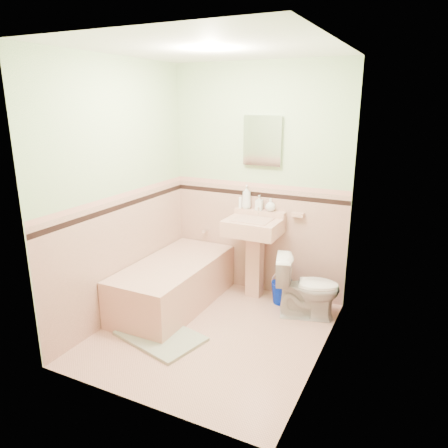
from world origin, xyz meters
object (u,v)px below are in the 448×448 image
at_px(soap_bottle_right, 270,205).
at_px(toilet, 307,287).
at_px(bucket, 282,293).
at_px(bathtub, 174,285).
at_px(medicine_cabinet, 263,141).
at_px(soap_bottle_left, 247,197).
at_px(sink, 253,259).
at_px(shoe, 161,330).
at_px(soap_bottle_mid, 259,203).

distance_m(soap_bottle_right, toilet, 0.95).
bearing_deg(bucket, bathtub, -151.85).
bearing_deg(medicine_cabinet, soap_bottle_left, -169.44).
bearing_deg(soap_bottle_left, medicine_cabinet, 10.56).
bearing_deg(bucket, soap_bottle_left, 161.84).
height_order(medicine_cabinet, soap_bottle_right, medicine_cabinet).
xyz_separation_m(sink, bucket, (0.34, 0.02, -0.33)).
distance_m(soap_bottle_left, bucket, 1.11).
distance_m(bathtub, shoe, 0.67).
height_order(bathtub, soap_bottle_left, soap_bottle_left).
bearing_deg(bathtub, bucket, 28.15).
bearing_deg(bucket, medicine_cabinet, 150.26).
distance_m(bathtub, soap_bottle_left, 1.23).
distance_m(soap_bottle_left, shoe, 1.69).
relative_size(soap_bottle_mid, shoe, 1.11).
relative_size(soap_bottle_left, soap_bottle_mid, 1.60).
bearing_deg(toilet, bathtub, 89.49).
relative_size(sink, soap_bottle_right, 6.50).
bearing_deg(soap_bottle_left, bucket, -18.16).
bearing_deg(soap_bottle_mid, medicine_cabinet, 69.43).
bearing_deg(toilet, soap_bottle_right, 41.57).
xyz_separation_m(sink, soap_bottle_right, (0.12, 0.18, 0.58)).
bearing_deg(soap_bottle_right, sink, -123.52).
height_order(bathtub, medicine_cabinet, medicine_cabinet).
height_order(sink, shoe, sink).
relative_size(soap_bottle_left, bucket, 1.12).
height_order(soap_bottle_right, shoe, soap_bottle_right).
relative_size(bathtub, toilet, 2.35).
relative_size(soap_bottle_mid, soap_bottle_right, 1.18).
bearing_deg(medicine_cabinet, sink, -90.00).
bearing_deg(bathtub, soap_bottle_left, 53.83).
xyz_separation_m(medicine_cabinet, toilet, (0.66, -0.37, -1.38)).
bearing_deg(toilet, soap_bottle_left, 51.36).
height_order(bathtub, soap_bottle_right, soap_bottle_right).
relative_size(soap_bottle_left, shoe, 1.77).
bearing_deg(bathtub, sink, 37.93).
height_order(bathtub, sink, sink).
bearing_deg(soap_bottle_mid, bucket, -25.07).
distance_m(medicine_cabinet, soap_bottle_right, 0.68).
relative_size(soap_bottle_mid, bucket, 0.70).
xyz_separation_m(soap_bottle_left, soap_bottle_right, (0.28, 0.00, -0.06)).
bearing_deg(soap_bottle_mid, bathtub, -133.29).
bearing_deg(shoe, soap_bottle_mid, 82.19).
distance_m(medicine_cabinet, bucket, 1.63).
bearing_deg(soap_bottle_mid, toilet, -27.18).
xyz_separation_m(sink, shoe, (-0.45, -1.13, -0.39)).
relative_size(medicine_cabinet, bucket, 2.19).
distance_m(sink, bucket, 0.48).
bearing_deg(bathtub, toilet, 15.36).
height_order(soap_bottle_mid, shoe, soap_bottle_mid).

